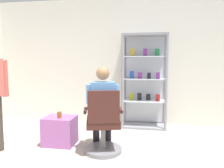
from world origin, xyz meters
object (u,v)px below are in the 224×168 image
(display_cabinet_main, at_px, (144,80))
(storage_crate, at_px, (60,131))
(office_chair, at_px, (103,127))
(tea_glass, at_px, (59,115))
(seated_shopkeeper, at_px, (103,104))

(display_cabinet_main, distance_m, storage_crate, 1.98)
(office_chair, height_order, tea_glass, office_chair)
(tea_glass, bearing_deg, seated_shopkeeper, -1.44)
(seated_shopkeeper, xyz_separation_m, tea_glass, (-0.71, 0.02, -0.20))
(seated_shopkeeper, height_order, tea_glass, seated_shopkeeper)
(display_cabinet_main, height_order, storage_crate, display_cabinet_main)
(display_cabinet_main, xyz_separation_m, seated_shopkeeper, (-0.60, -1.35, -0.25))
(storage_crate, height_order, tea_glass, tea_glass)
(seated_shopkeeper, xyz_separation_m, storage_crate, (-0.73, 0.08, -0.48))
(display_cabinet_main, xyz_separation_m, office_chair, (-0.56, -1.51, -0.57))
(office_chair, bearing_deg, display_cabinet_main, 69.78)
(office_chair, distance_m, seated_shopkeeper, 0.36)
(office_chair, distance_m, tea_glass, 0.78)
(storage_crate, bearing_deg, tea_glass, -69.40)
(display_cabinet_main, distance_m, office_chair, 1.71)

